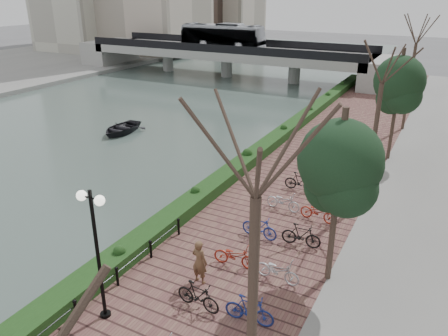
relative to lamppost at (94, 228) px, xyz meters
The scene contains 10 objects.
river_water 27.66m from the lamppost, 128.58° to the left, with size 30.00×130.00×0.02m, color #4D615B.
promenade 14.49m from the lamppost, 82.16° to the left, with size 8.00×75.00×0.50m, color brown.
hedge 16.76m from the lamppost, 95.17° to the left, with size 1.10×56.00×0.60m, color #173212.
chain_fence 3.43m from the lamppost, 113.41° to the right, with size 0.10×14.10×0.70m.
lamppost is the anchor object (origin of this frame).
pedestrian 4.28m from the lamppost, 58.50° to the left, with size 0.63×0.41×1.73m, color brown.
bicycle_parking 7.13m from the lamppost, 58.51° to the left, with size 2.40×14.69×1.00m.
street_trees 10.86m from the lamppost, 56.98° to the left, with size 3.20×37.12×6.80m.
bridge 44.85m from the lamppost, 112.56° to the left, with size 36.00×10.77×6.50m.
boat 21.69m from the lamppost, 128.84° to the left, with size 2.76×3.87×0.80m, color black.
Camera 1 is at (10.87, -4.70, 10.47)m, focal length 35.00 mm.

